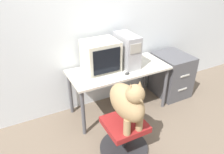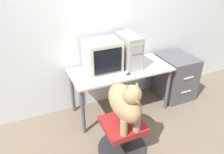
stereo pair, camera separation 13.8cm
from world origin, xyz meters
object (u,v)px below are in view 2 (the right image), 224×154
at_px(dog, 125,102).
at_px(filing_cabinet, 175,77).
at_px(crt_monitor, 102,56).
at_px(office_chair, 122,137).
at_px(keyboard, 109,79).
at_px(pc_tower, 129,51).

distance_m(dog, filing_cabinet, 1.59).
height_order(crt_monitor, office_chair, crt_monitor).
xyz_separation_m(keyboard, filing_cabinet, (1.28, 0.22, -0.36)).
height_order(pc_tower, filing_cabinet, pc_tower).
xyz_separation_m(office_chair, filing_cabinet, (1.33, 0.74, 0.15)).
xyz_separation_m(crt_monitor, dog, (-0.09, -0.86, -0.18)).
bearing_deg(office_chair, keyboard, 83.83).
relative_size(keyboard, dog, 0.72).
bearing_deg(crt_monitor, dog, -95.74).
bearing_deg(keyboard, filing_cabinet, 9.68).
relative_size(pc_tower, filing_cabinet, 0.65).
distance_m(office_chair, filing_cabinet, 1.53).
height_order(pc_tower, dog, pc_tower).
distance_m(crt_monitor, office_chair, 1.08).
xyz_separation_m(pc_tower, filing_cabinet, (0.86, -0.05, -0.58)).
bearing_deg(crt_monitor, keyboard, -95.86).
bearing_deg(pc_tower, keyboard, -147.90).
distance_m(keyboard, filing_cabinet, 1.34).
bearing_deg(office_chair, crt_monitor, 83.94).
bearing_deg(dog, crt_monitor, 84.26).
relative_size(crt_monitor, filing_cabinet, 0.65).
xyz_separation_m(crt_monitor, pc_tower, (0.39, -0.03, 0.02)).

